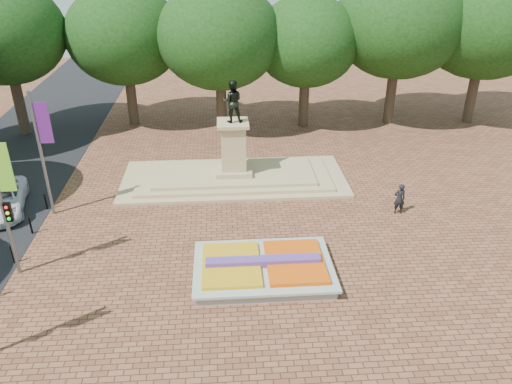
{
  "coord_description": "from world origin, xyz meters",
  "views": [
    {
      "loc": [
        -0.67,
        -20.48,
        13.85
      ],
      "look_at": [
        0.96,
        2.03,
        2.2
      ],
      "focal_mm": 35.0,
      "sensor_mm": 36.0,
      "label": 1
    }
  ],
  "objects_px": {
    "flower_bed": "(264,268)",
    "pedestrian": "(399,199)",
    "van": "(1,200)",
    "monument": "(234,168)"
  },
  "relations": [
    {
      "from": "flower_bed",
      "to": "pedestrian",
      "type": "relative_size",
      "value": 3.53
    },
    {
      "from": "flower_bed",
      "to": "monument",
      "type": "bearing_deg",
      "value": 95.87
    },
    {
      "from": "flower_bed",
      "to": "monument",
      "type": "xyz_separation_m",
      "value": [
        -1.03,
        10.0,
        0.5
      ]
    },
    {
      "from": "van",
      "to": "pedestrian",
      "type": "distance_m",
      "value": 22.18
    },
    {
      "from": "monument",
      "to": "flower_bed",
      "type": "bearing_deg",
      "value": -84.13
    },
    {
      "from": "flower_bed",
      "to": "monument",
      "type": "height_order",
      "value": "monument"
    },
    {
      "from": "flower_bed",
      "to": "van",
      "type": "relative_size",
      "value": 1.21
    },
    {
      "from": "monument",
      "to": "pedestrian",
      "type": "relative_size",
      "value": 7.85
    },
    {
      "from": "monument",
      "to": "van",
      "type": "bearing_deg",
      "value": -167.11
    },
    {
      "from": "flower_bed",
      "to": "monument",
      "type": "distance_m",
      "value": 10.07
    }
  ]
}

